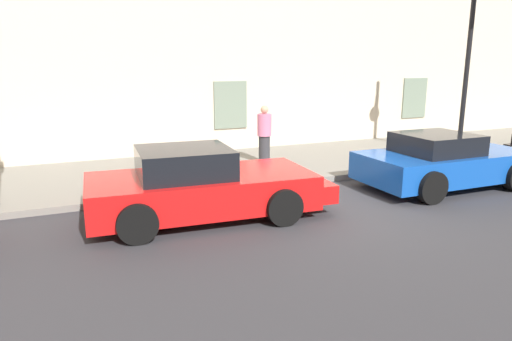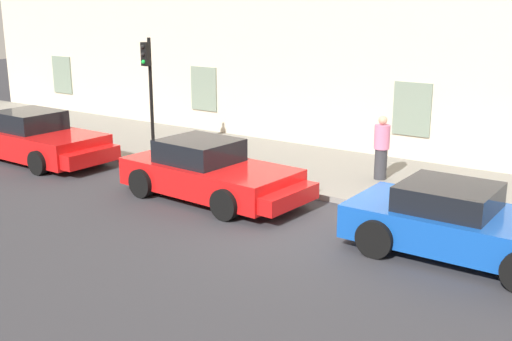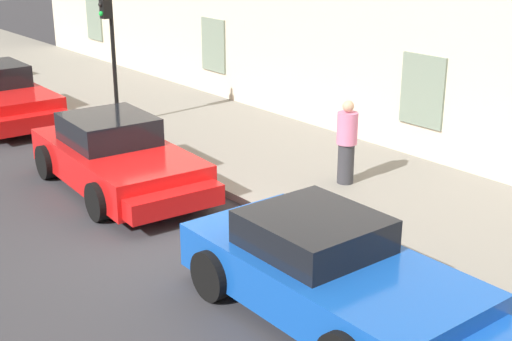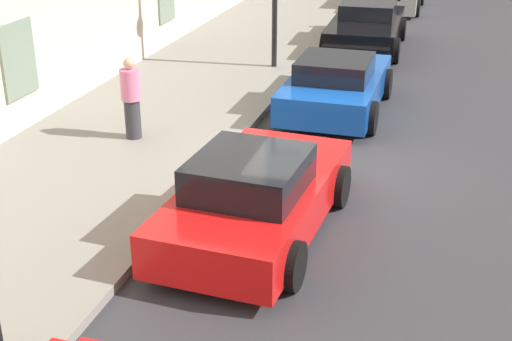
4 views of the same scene
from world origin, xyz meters
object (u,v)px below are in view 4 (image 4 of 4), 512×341
Objects in this scene: sportscar_tail_end at (365,30)px; sportscar_yellow_flank at (260,192)px; sportscar_white_middle at (338,84)px; pedestrian_admiring at (131,98)px.

sportscar_yellow_flank is at bearing -179.76° from sportscar_tail_end.
sportscar_yellow_flank is 0.93× the size of sportscar_tail_end.
sportscar_white_middle is 2.77× the size of pedestrian_admiring.
sportscar_tail_end is (11.65, 0.05, 0.00)m from sportscar_yellow_flank.
sportscar_white_middle is 0.89× the size of sportscar_tail_end.
pedestrian_admiring is (-8.94, 3.34, 0.35)m from sportscar_tail_end.
sportscar_tail_end is at bearing 0.24° from sportscar_yellow_flank.
pedestrian_admiring is (-3.29, 3.51, 0.36)m from sportscar_white_middle.
pedestrian_admiring reaches higher than sportscar_white_middle.
pedestrian_admiring is at bearing 51.34° from sportscar_yellow_flank.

